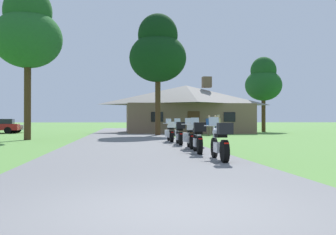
{
  "coord_description": "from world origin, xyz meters",
  "views": [
    {
      "loc": [
        -0.55,
        -5.06,
        1.24
      ],
      "look_at": [
        2.65,
        22.24,
        1.45
      ],
      "focal_mm": 42.63,
      "sensor_mm": 36.0,
      "label": 1
    }
  ],
  "objects_px": {
    "tree_left_near": "(28,31)",
    "parked_silver_sedan_far_left": "(3,126)",
    "bystander_tan_shirt_beside_signpost": "(215,124)",
    "motorcycle_silver_farthest_in_row": "(171,132)",
    "bystander_tan_shirt_by_tree": "(218,124)",
    "motorcycle_black_second_in_row": "(198,138)",
    "motorcycle_silver_nearest_to_camera": "(220,142)",
    "motorcycle_black_third_in_row": "(191,136)",
    "tree_by_lodge_front": "(158,51)",
    "motorcycle_green_fourth_in_row": "(179,133)",
    "bystander_blue_shirt_near_lodge": "(209,124)",
    "tree_right_of_lodge": "(263,81)"
  },
  "relations": [
    {
      "from": "motorcycle_green_fourth_in_row",
      "to": "tree_by_lodge_front",
      "type": "relative_size",
      "value": 0.21
    },
    {
      "from": "motorcycle_black_third_in_row",
      "to": "motorcycle_silver_nearest_to_camera",
      "type": "bearing_deg",
      "value": -85.6
    },
    {
      "from": "motorcycle_green_fourth_in_row",
      "to": "parked_silver_sedan_far_left",
      "type": "distance_m",
      "value": 27.1
    },
    {
      "from": "tree_right_of_lodge",
      "to": "bystander_tan_shirt_beside_signpost",
      "type": "bearing_deg",
      "value": -126.14
    },
    {
      "from": "motorcycle_silver_nearest_to_camera",
      "to": "parked_silver_sedan_far_left",
      "type": "distance_m",
      "value": 33.97
    },
    {
      "from": "motorcycle_black_second_in_row",
      "to": "tree_left_near",
      "type": "height_order",
      "value": "tree_left_near"
    },
    {
      "from": "motorcycle_silver_nearest_to_camera",
      "to": "motorcycle_green_fourth_in_row",
      "type": "xyz_separation_m",
      "value": [
        -0.08,
        7.83,
        0.0
      ]
    },
    {
      "from": "motorcycle_black_second_in_row",
      "to": "motorcycle_green_fourth_in_row",
      "type": "relative_size",
      "value": 1.0
    },
    {
      "from": "tree_left_near",
      "to": "parked_silver_sedan_far_left",
      "type": "relative_size",
      "value": 2.29
    },
    {
      "from": "tree_right_of_lodge",
      "to": "bystander_tan_shirt_by_tree",
      "type": "bearing_deg",
      "value": -122.57
    },
    {
      "from": "tree_left_near",
      "to": "parked_silver_sedan_far_left",
      "type": "distance_m",
      "value": 17.86
    },
    {
      "from": "motorcycle_black_second_in_row",
      "to": "tree_left_near",
      "type": "relative_size",
      "value": 0.21
    },
    {
      "from": "bystander_blue_shirt_near_lodge",
      "to": "tree_left_near",
      "type": "xyz_separation_m",
      "value": [
        -13.27,
        -6.1,
        6.06
      ]
    },
    {
      "from": "motorcycle_green_fourth_in_row",
      "to": "motorcycle_black_second_in_row",
      "type": "bearing_deg",
      "value": -88.71
    },
    {
      "from": "motorcycle_silver_farthest_in_row",
      "to": "tree_right_of_lodge",
      "type": "xyz_separation_m",
      "value": [
        13.05,
        20.95,
        5.05
      ]
    },
    {
      "from": "tree_right_of_lodge",
      "to": "tree_by_lodge_front",
      "type": "relative_size",
      "value": 0.83
    },
    {
      "from": "motorcycle_black_second_in_row",
      "to": "motorcycle_silver_farthest_in_row",
      "type": "xyz_separation_m",
      "value": [
        -0.04,
        7.67,
        -0.01
      ]
    },
    {
      "from": "bystander_blue_shirt_near_lodge",
      "to": "motorcycle_black_third_in_row",
      "type": "bearing_deg",
      "value": -76.46
    },
    {
      "from": "motorcycle_black_second_in_row",
      "to": "motorcycle_green_fourth_in_row",
      "type": "bearing_deg",
      "value": 93.42
    },
    {
      "from": "motorcycle_silver_farthest_in_row",
      "to": "tree_right_of_lodge",
      "type": "distance_m",
      "value": 25.19
    },
    {
      "from": "tree_left_near",
      "to": "tree_right_of_lodge",
      "type": "bearing_deg",
      "value": 36.99
    },
    {
      "from": "bystander_tan_shirt_beside_signpost",
      "to": "bystander_tan_shirt_by_tree",
      "type": "distance_m",
      "value": 1.97
    },
    {
      "from": "motorcycle_green_fourth_in_row",
      "to": "tree_left_near",
      "type": "height_order",
      "value": "tree_left_near"
    },
    {
      "from": "tree_right_of_lodge",
      "to": "parked_silver_sedan_far_left",
      "type": "xyz_separation_m",
      "value": [
        -27.72,
        -0.8,
        -5.01
      ]
    },
    {
      "from": "tree_by_lodge_front",
      "to": "motorcycle_green_fourth_in_row",
      "type": "bearing_deg",
      "value": -90.59
    },
    {
      "from": "motorcycle_silver_nearest_to_camera",
      "to": "bystander_tan_shirt_by_tree",
      "type": "xyz_separation_m",
      "value": [
        4.43,
        18.16,
        0.33
      ]
    },
    {
      "from": "tree_by_lodge_front",
      "to": "motorcycle_black_second_in_row",
      "type": "bearing_deg",
      "value": -90.65
    },
    {
      "from": "motorcycle_silver_farthest_in_row",
      "to": "bystander_tan_shirt_beside_signpost",
      "type": "relative_size",
      "value": 1.25
    },
    {
      "from": "motorcycle_black_third_in_row",
      "to": "tree_right_of_lodge",
      "type": "relative_size",
      "value": 0.25
    },
    {
      "from": "bystander_tan_shirt_beside_signpost",
      "to": "tree_by_lodge_front",
      "type": "distance_m",
      "value": 7.6
    },
    {
      "from": "tree_left_near",
      "to": "bystander_tan_shirt_beside_signpost",
      "type": "bearing_deg",
      "value": 20.87
    },
    {
      "from": "bystander_tan_shirt_by_tree",
      "to": "motorcycle_silver_nearest_to_camera",
      "type": "bearing_deg",
      "value": 158.91
    },
    {
      "from": "parked_silver_sedan_far_left",
      "to": "bystander_blue_shirt_near_lodge",
      "type": "bearing_deg",
      "value": -120.55
    },
    {
      "from": "motorcycle_black_second_in_row",
      "to": "motorcycle_black_third_in_row",
      "type": "bearing_deg",
      "value": 90.56
    },
    {
      "from": "motorcycle_silver_nearest_to_camera",
      "to": "motorcycle_black_second_in_row",
      "type": "height_order",
      "value": "same"
    },
    {
      "from": "motorcycle_black_third_in_row",
      "to": "motorcycle_silver_farthest_in_row",
      "type": "height_order",
      "value": "same"
    },
    {
      "from": "motorcycle_silver_farthest_in_row",
      "to": "bystander_tan_shirt_by_tree",
      "type": "bearing_deg",
      "value": 59.21
    },
    {
      "from": "bystander_tan_shirt_beside_signpost",
      "to": "bystander_tan_shirt_by_tree",
      "type": "relative_size",
      "value": 0.99
    },
    {
      "from": "motorcycle_black_third_in_row",
      "to": "motorcycle_green_fourth_in_row",
      "type": "distance_m",
      "value": 2.83
    },
    {
      "from": "bystander_tan_shirt_beside_signpost",
      "to": "parked_silver_sedan_far_left",
      "type": "relative_size",
      "value": 0.39
    },
    {
      "from": "tree_by_lodge_front",
      "to": "motorcycle_silver_farthest_in_row",
      "type": "bearing_deg",
      "value": -91.35
    },
    {
      "from": "tree_left_near",
      "to": "tree_by_lodge_front",
      "type": "distance_m",
      "value": 10.8
    },
    {
      "from": "motorcycle_black_second_in_row",
      "to": "bystander_tan_shirt_beside_signpost",
      "type": "distance_m",
      "value": 18.05
    },
    {
      "from": "parked_silver_sedan_far_left",
      "to": "bystander_tan_shirt_by_tree",
      "type": "bearing_deg",
      "value": -126.94
    },
    {
      "from": "tree_left_near",
      "to": "parked_silver_sedan_far_left",
      "type": "xyz_separation_m",
      "value": [
        -5.95,
        15.6,
        -6.35
      ]
    },
    {
      "from": "motorcycle_silver_nearest_to_camera",
      "to": "motorcycle_black_third_in_row",
      "type": "height_order",
      "value": "same"
    },
    {
      "from": "tree_right_of_lodge",
      "to": "tree_left_near",
      "type": "distance_m",
      "value": 27.29
    },
    {
      "from": "motorcycle_silver_farthest_in_row",
      "to": "bystander_tan_shirt_beside_signpost",
      "type": "distance_m",
      "value": 10.87
    },
    {
      "from": "motorcycle_black_third_in_row",
      "to": "motorcycle_green_fourth_in_row",
      "type": "bearing_deg",
      "value": 95.87
    },
    {
      "from": "motorcycle_black_second_in_row",
      "to": "bystander_tan_shirt_by_tree",
      "type": "distance_m",
      "value": 16.1
    }
  ]
}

